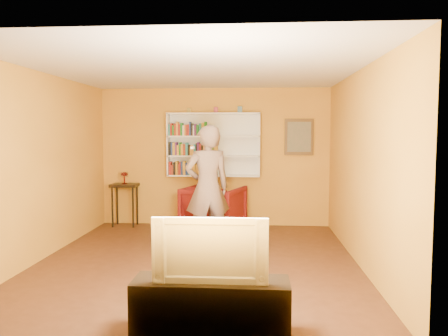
{
  "coord_description": "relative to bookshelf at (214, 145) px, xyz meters",
  "views": [
    {
      "loc": [
        0.83,
        -6.07,
        1.83
      ],
      "look_at": [
        0.32,
        0.75,
        1.28
      ],
      "focal_mm": 35.0,
      "sensor_mm": 36.0,
      "label": 1
    }
  ],
  "objects": [
    {
      "name": "tv_cabinet",
      "position": [
        0.43,
        -4.66,
        -1.34
      ],
      "size": [
        1.41,
        0.42,
        0.51
      ],
      "primitive_type": "cube",
      "color": "black",
      "rests_on": "ground"
    },
    {
      "name": "ornament_right",
      "position": [
        0.51,
        -0.06,
        0.68
      ],
      "size": [
        0.09,
        0.09,
        0.12
      ],
      "primitive_type": "cube",
      "color": "slate",
      "rests_on": "bookshelf"
    },
    {
      "name": "ruby_lustre",
      "position": [
        -1.74,
        -0.16,
        -0.59
      ],
      "size": [
        0.15,
        0.15,
        0.24
      ],
      "color": "maroon",
      "rests_on": "console_table"
    },
    {
      "name": "framed_painting",
      "position": [
        1.65,
        0.05,
        0.16
      ],
      "size": [
        0.55,
        0.05,
        0.7
      ],
      "color": "#513817",
      "rests_on": "room_shell"
    },
    {
      "name": "television",
      "position": [
        0.43,
        -4.66,
        -0.8
      ],
      "size": [
        1.02,
        0.15,
        0.59
      ],
      "primitive_type": "imported",
      "rotation": [
        0.0,
        0.0,
        0.02
      ],
      "color": "black",
      "rests_on": "tv_cabinet"
    },
    {
      "name": "ornament_left",
      "position": [
        -0.48,
        -0.06,
        0.67
      ],
      "size": [
        0.07,
        0.07,
        0.1
      ],
      "primitive_type": "cube",
      "color": "#A3882E",
      "rests_on": "bookshelf"
    },
    {
      "name": "books_row_upper",
      "position": [
        -0.49,
        -0.1,
        0.3
      ],
      "size": [
        0.74,
        0.19,
        0.27
      ],
      "color": "teal",
      "rests_on": "bookshelf"
    },
    {
      "name": "room_shell",
      "position": [
        0.0,
        -2.41,
        -0.58
      ],
      "size": [
        5.3,
        5.8,
        2.88
      ],
      "color": "#412415",
      "rests_on": "ground"
    },
    {
      "name": "books_row_middle",
      "position": [
        -0.39,
        -0.11,
        -0.08
      ],
      "size": [
        0.94,
        0.19,
        0.27
      ],
      "color": "black",
      "rests_on": "bookshelf"
    },
    {
      "name": "armchair",
      "position": [
        0.08,
        -0.8,
        -1.15
      ],
      "size": [
        1.2,
        1.22,
        0.89
      ],
      "primitive_type": "imported",
      "rotation": [
        0.0,
        0.0,
        2.84
      ],
      "color": "#480507",
      "rests_on": "ground"
    },
    {
      "name": "books_row_lower",
      "position": [
        -0.41,
        -0.11,
        -0.46
      ],
      "size": [
        0.92,
        0.19,
        0.27
      ],
      "color": "maroon",
      "rests_on": "bookshelf"
    },
    {
      "name": "console_table",
      "position": [
        -1.74,
        -0.16,
        -0.91
      ],
      "size": [
        0.51,
        0.39,
        0.83
      ],
      "color": "black",
      "rests_on": "ground"
    },
    {
      "name": "bookshelf",
      "position": [
        0.0,
        0.0,
        0.0
      ],
      "size": [
        1.8,
        0.29,
        1.23
      ],
      "color": "white",
      "rests_on": "room_shell"
    },
    {
      "name": "game_remote",
      "position": [
        -0.12,
        -2.05,
        0.02
      ],
      "size": [
        0.04,
        0.15,
        0.04
      ],
      "primitive_type": "cube",
      "color": "white",
      "rests_on": "person"
    },
    {
      "name": "person",
      "position": [
        0.07,
        -1.78,
        -0.62
      ],
      "size": [
        0.83,
        0.69,
        1.95
      ],
      "primitive_type": "imported",
      "rotation": [
        0.0,
        0.0,
        3.51
      ],
      "color": "#705C52",
      "rests_on": "ground"
    },
    {
      "name": "ornament_centre",
      "position": [
        0.05,
        -0.06,
        0.68
      ],
      "size": [
        0.08,
        0.08,
        0.11
      ],
      "primitive_type": "cube",
      "color": "#983241",
      "rests_on": "bookshelf"
    }
  ]
}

